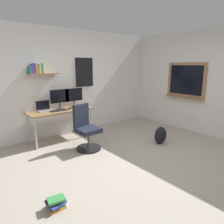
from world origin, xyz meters
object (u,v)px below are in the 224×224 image
at_px(desk, 61,113).
at_px(backpack, 160,135).
at_px(office_chair, 86,130).
at_px(computer_mouse, 70,108).
at_px(laptop, 44,109).
at_px(book_stack_on_floor, 56,203).
at_px(coffee_mug, 85,105).
at_px(keyboard, 59,110).
at_px(monitor_primary, 60,98).
at_px(monitor_secondary, 74,96).

height_order(desk, backpack, desk).
bearing_deg(desk, office_chair, -79.84).
bearing_deg(computer_mouse, desk, 160.68).
relative_size(laptop, book_stack_on_floor, 1.28).
distance_m(desk, computer_mouse, 0.24).
bearing_deg(coffee_mug, backpack, -59.67).
xyz_separation_m(office_chair, book_stack_on_floor, (-1.31, -1.36, -0.33)).
xyz_separation_m(keyboard, backpack, (1.69, -1.59, -0.54)).
relative_size(laptop, coffee_mug, 3.37).
bearing_deg(monitor_primary, office_chair, -83.04).
relative_size(desk, office_chair, 1.58).
bearing_deg(computer_mouse, monitor_secondary, 38.20).
xyz_separation_m(monitor_primary, coffee_mug, (0.61, -0.11, -0.22)).
bearing_deg(book_stack_on_floor, laptop, 70.88).
relative_size(coffee_mug, book_stack_on_floor, 0.38).
distance_m(laptop, book_stack_on_floor, 2.59).
bearing_deg(keyboard, coffee_mug, 3.94).
relative_size(laptop, computer_mouse, 2.98).
xyz_separation_m(office_chair, monitor_secondary, (0.26, 0.95, 0.58)).
bearing_deg(laptop, book_stack_on_floor, -109.12).
distance_m(monitor_primary, computer_mouse, 0.34).
distance_m(desk, laptop, 0.39).
xyz_separation_m(office_chair, backpack, (1.46, -0.81, -0.21)).
xyz_separation_m(monitor_secondary, coffee_mug, (0.24, -0.11, -0.22)).
bearing_deg(office_chair, book_stack_on_floor, -133.81).
distance_m(laptop, monitor_primary, 0.44).
distance_m(laptop, backpack, 2.72).
height_order(computer_mouse, coffee_mug, coffee_mug).
distance_m(laptop, computer_mouse, 0.58).
xyz_separation_m(desk, keyboard, (-0.08, -0.07, 0.08)).
xyz_separation_m(monitor_primary, book_stack_on_floor, (-1.19, -2.31, -0.92)).
bearing_deg(desk, computer_mouse, -19.32).
xyz_separation_m(desk, backpack, (1.61, -1.66, -0.45)).
height_order(laptop, monitor_primary, monitor_primary).
height_order(monitor_secondary, coffee_mug, monitor_secondary).
bearing_deg(laptop, monitor_primary, -7.32).
distance_m(monitor_secondary, computer_mouse, 0.37).
distance_m(desk, coffee_mug, 0.66).
xyz_separation_m(desk, coffee_mug, (0.65, -0.02, 0.12)).
height_order(desk, monitor_secondary, monitor_secondary).
bearing_deg(office_chair, coffee_mug, 59.09).
distance_m(office_chair, computer_mouse, 0.85).
bearing_deg(book_stack_on_floor, monitor_secondary, 55.82).
height_order(keyboard, computer_mouse, computer_mouse).
bearing_deg(desk, keyboard, -136.27).
bearing_deg(coffee_mug, monitor_secondary, 154.44).
xyz_separation_m(computer_mouse, backpack, (1.41, -1.59, -0.54)).
height_order(office_chair, coffee_mug, office_chair).
height_order(keyboard, book_stack_on_floor, keyboard).
relative_size(monitor_secondary, keyboard, 1.25).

